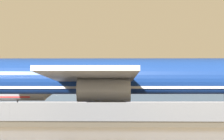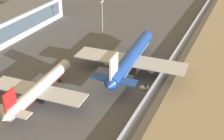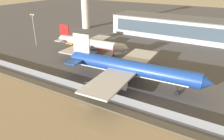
{
  "view_description": "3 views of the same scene",
  "coord_description": "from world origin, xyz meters",
  "px_view_note": "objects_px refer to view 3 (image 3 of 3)",
  "views": [
    {
      "loc": [
        16.24,
        -68.98,
        2.52
      ],
      "look_at": [
        11.83,
        -2.65,
        7.64
      ],
      "focal_mm": 70.0,
      "sensor_mm": 36.0,
      "label": 1
    },
    {
      "loc": [
        -101.13,
        -44.42,
        65.46
      ],
      "look_at": [
        -1.11,
        0.94,
        5.68
      ],
      "focal_mm": 50.0,
      "sensor_mm": 36.0,
      "label": 2
    },
    {
      "loc": [
        43.84,
        -69.26,
        37.79
      ],
      "look_at": [
        1.95,
        0.21,
        2.67
      ],
      "focal_mm": 35.0,
      "sensor_mm": 36.0,
      "label": 3
    }
  ],
  "objects_px": {
    "baggage_tug": "(87,85)",
    "passenger_jet_silver": "(90,43)",
    "cargo_jet_blue": "(129,68)",
    "ops_van": "(70,42)",
    "apron_light_mast_apron_east": "(34,28)"
  },
  "relations": [
    {
      "from": "baggage_tug",
      "to": "passenger_jet_silver",
      "type": "bearing_deg",
      "value": 124.74
    },
    {
      "from": "cargo_jet_blue",
      "to": "baggage_tug",
      "type": "bearing_deg",
      "value": -138.27
    },
    {
      "from": "passenger_jet_silver",
      "to": "baggage_tug",
      "type": "height_order",
      "value": "passenger_jet_silver"
    },
    {
      "from": "baggage_tug",
      "to": "ops_van",
      "type": "distance_m",
      "value": 57.58
    },
    {
      "from": "ops_van",
      "to": "apron_light_mast_apron_east",
      "type": "distance_m",
      "value": 21.53
    },
    {
      "from": "passenger_jet_silver",
      "to": "ops_van",
      "type": "relative_size",
      "value": 8.26
    },
    {
      "from": "passenger_jet_silver",
      "to": "ops_van",
      "type": "xyz_separation_m",
      "value": [
        -19.5,
        6.13,
        -3.83
      ]
    },
    {
      "from": "baggage_tug",
      "to": "apron_light_mast_apron_east",
      "type": "height_order",
      "value": "apron_light_mast_apron_east"
    },
    {
      "from": "passenger_jet_silver",
      "to": "baggage_tug",
      "type": "bearing_deg",
      "value": -55.26
    },
    {
      "from": "passenger_jet_silver",
      "to": "baggage_tug",
      "type": "relative_size",
      "value": 12.52
    },
    {
      "from": "cargo_jet_blue",
      "to": "apron_light_mast_apron_east",
      "type": "xyz_separation_m",
      "value": [
        -69.07,
        16.0,
        3.93
      ]
    },
    {
      "from": "baggage_tug",
      "to": "apron_light_mast_apron_east",
      "type": "relative_size",
      "value": 0.19
    },
    {
      "from": "apron_light_mast_apron_east",
      "to": "ops_van",
      "type": "bearing_deg",
      "value": 39.94
    },
    {
      "from": "ops_van",
      "to": "cargo_jet_blue",
      "type": "bearing_deg",
      "value": -27.79
    },
    {
      "from": "cargo_jet_blue",
      "to": "passenger_jet_silver",
      "type": "relative_size",
      "value": 1.28
    }
  ]
}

